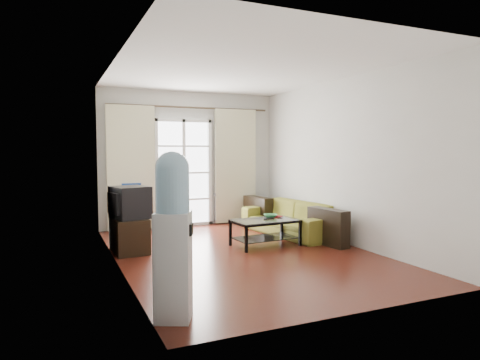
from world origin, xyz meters
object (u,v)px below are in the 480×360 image
task_chair (134,218)px  tv_stand (129,235)px  water_cooler (173,232)px  coffee_table (265,229)px  crt_tv (129,202)px  sofa (289,218)px

task_chair → tv_stand: bearing=-106.1°
tv_stand → task_chair: 1.58m
water_cooler → coffee_table: bearing=72.4°
tv_stand → crt_tv: crt_tv is taller
sofa → task_chair: size_ratio=2.33×
sofa → water_cooler: bearing=-51.8°
sofa → tv_stand: bearing=-92.7°
crt_tv → tv_stand: bearing=77.2°
crt_tv → coffee_table: bearing=-26.6°
sofa → crt_tv: (-2.90, -0.24, 0.46)m
crt_tv → task_chair: (0.34, 1.56, -0.49)m
tv_stand → water_cooler: size_ratio=0.46×
sofa → task_chair: 2.88m
coffee_table → task_chair: bearing=131.0°
task_chair → sofa: bearing=-31.0°
coffee_table → task_chair: task_chair is taller
crt_tv → task_chair: bearing=62.8°
coffee_table → water_cooler: bearing=-132.3°
tv_stand → sofa: bearing=0.7°
task_chair → water_cooler: bearing=-99.0°
sofa → coffee_table: size_ratio=1.96×
sofa → crt_tv: 2.94m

